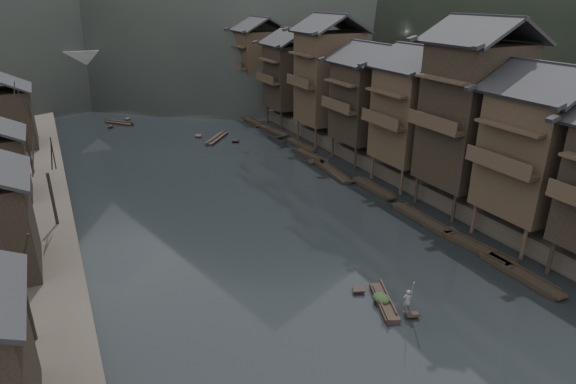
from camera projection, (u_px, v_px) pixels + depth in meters
water at (333, 284)px, 32.64m from camera, size 300.00×300.00×0.00m
right_bank at (388, 106)px, 79.77m from camera, size 40.00×200.00×1.80m
stilt_houses at (378, 84)px, 52.38m from camera, size 9.00×67.60×16.89m
bare_trees at (34, 171)px, 35.01m from camera, size 3.89×44.57×7.77m
moored_sampans at (302, 149)px, 60.09m from camera, size 3.03×72.62×0.47m
midriver_boats at (150, 115)px, 77.19m from camera, size 14.86×42.74×0.45m
stone_bridge at (134, 69)px, 90.24m from camera, size 40.00×6.00×9.00m
hero_sampan at (384, 302)px, 30.40m from camera, size 2.33×4.40×0.43m
cargo_heap at (382, 294)px, 30.32m from camera, size 0.98×1.28×0.59m
boatman at (408, 298)px, 29.04m from camera, size 0.68×0.56×1.59m
bamboo_pole at (414, 261)px, 28.15m from camera, size 1.53×1.99×3.51m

